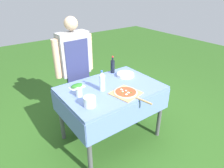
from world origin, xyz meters
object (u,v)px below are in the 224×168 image
object	(u,v)px
oil_bottle	(113,66)
herb_container	(77,86)
prep_table	(111,95)
pizza_on_peel	(126,93)
sauce_jar	(79,93)
plate_stack	(125,75)
water_bottle	(102,81)
mixing_tub	(90,102)
person_cook	(75,64)

from	to	relation	value
oil_bottle	herb_container	distance (m)	0.66
prep_table	pizza_on_peel	world-z (taller)	pizza_on_peel
herb_container	sauce_jar	xyz separation A→B (m)	(-0.08, -0.21, 0.02)
plate_stack	water_bottle	bearing A→B (deg)	-162.40
water_bottle	pizza_on_peel	bearing A→B (deg)	-53.99
sauce_jar	mixing_tub	bearing A→B (deg)	-91.88
prep_table	oil_bottle	xyz separation A→B (m)	(0.30, 0.36, 0.21)
person_cook	plate_stack	bearing A→B (deg)	133.98
water_bottle	mixing_tub	distance (m)	0.38
oil_bottle	water_bottle	distance (m)	0.56
person_cook	pizza_on_peel	distance (m)	0.95
pizza_on_peel	mixing_tub	world-z (taller)	mixing_tub
pizza_on_peel	oil_bottle	size ratio (longest dim) A/B	2.12
pizza_on_peel	herb_container	size ratio (longest dim) A/B	2.81
prep_table	mixing_tub	bearing A→B (deg)	-153.69
person_cook	oil_bottle	distance (m)	0.55
herb_container	mixing_tub	distance (m)	0.48
oil_bottle	plate_stack	world-z (taller)	oil_bottle
pizza_on_peel	plate_stack	bearing A→B (deg)	40.04
herb_container	mixing_tub	size ratio (longest dim) A/B	1.45
pizza_on_peel	sauce_jar	xyz separation A→B (m)	(-0.48, 0.29, 0.03)
herb_container	prep_table	bearing A→B (deg)	-35.86
plate_stack	herb_container	bearing A→B (deg)	172.32
prep_table	plate_stack	size ratio (longest dim) A/B	5.09
herb_container	person_cook	bearing A→B (deg)	65.35
water_bottle	herb_container	size ratio (longest dim) A/B	1.36
mixing_tub	plate_stack	bearing A→B (deg)	24.71
prep_table	water_bottle	bearing A→B (deg)	-178.23
prep_table	herb_container	world-z (taller)	herb_container
water_bottle	mixing_tub	world-z (taller)	water_bottle
prep_table	water_bottle	size ratio (longest dim) A/B	4.82
oil_bottle	plate_stack	xyz separation A→B (m)	(0.08, -0.20, -0.08)
mixing_tub	prep_table	bearing A→B (deg)	26.31
prep_table	sauce_jar	size ratio (longest dim) A/B	12.81
person_cook	mixing_tub	size ratio (longest dim) A/B	12.10
herb_container	oil_bottle	bearing A→B (deg)	9.42
oil_bottle	sauce_jar	bearing A→B (deg)	-156.36
person_cook	pizza_on_peel	bearing A→B (deg)	100.75
sauce_jar	plate_stack	bearing A→B (deg)	8.06
mixing_tub	herb_container	bearing A→B (deg)	79.29
pizza_on_peel	sauce_jar	bearing A→B (deg)	136.84
pizza_on_peel	mixing_tub	distance (m)	0.49
pizza_on_peel	herb_container	bearing A→B (deg)	116.68
prep_table	sauce_jar	xyz separation A→B (m)	(-0.43, 0.04, 0.15)
prep_table	water_bottle	distance (m)	0.27
pizza_on_peel	plate_stack	size ratio (longest dim) A/B	2.18
prep_table	pizza_on_peel	distance (m)	0.28
oil_bottle	water_bottle	xyz separation A→B (m)	(-0.43, -0.36, 0.02)
plate_stack	sauce_jar	xyz separation A→B (m)	(-0.80, -0.11, 0.02)
mixing_tub	sauce_jar	size ratio (longest dim) A/B	1.35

